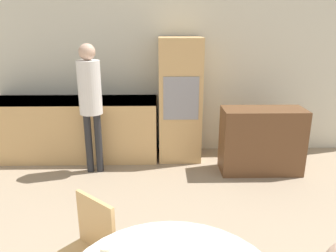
# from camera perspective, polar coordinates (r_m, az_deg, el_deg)

# --- Properties ---
(wall_back) EXTENTS (6.76, 0.05, 2.60)m
(wall_back) POSITION_cam_1_polar(r_m,az_deg,el_deg) (5.05, -0.48, 9.94)
(wall_back) COLOR beige
(wall_back) RESTS_ON ground_plane
(kitchen_counter) EXTENTS (2.39, 0.60, 0.91)m
(kitchen_counter) POSITION_cam_1_polar(r_m,az_deg,el_deg) (5.06, -15.66, -0.37)
(kitchen_counter) COLOR tan
(kitchen_counter) RESTS_ON ground_plane
(oven_unit) EXTENTS (0.61, 0.59, 1.78)m
(oven_unit) POSITION_cam_1_polar(r_m,az_deg,el_deg) (4.80, 2.07, 4.55)
(oven_unit) COLOR tan
(oven_unit) RESTS_ON ground_plane
(sideboard) EXTENTS (1.09, 0.45, 0.89)m
(sideboard) POSITION_cam_1_polar(r_m,az_deg,el_deg) (4.61, 15.97, -2.48)
(sideboard) COLOR brown
(sideboard) RESTS_ON ground_plane
(chair_far_left) EXTENTS (0.56, 0.56, 0.85)m
(chair_far_left) POSITION_cam_1_polar(r_m,az_deg,el_deg) (2.46, -14.12, -20.44)
(chair_far_left) COLOR tan
(chair_far_left) RESTS_ON ground_plane
(person_standing) EXTENTS (0.30, 0.30, 1.73)m
(person_standing) POSITION_cam_1_polar(r_m,az_deg,el_deg) (4.37, -13.42, 5.42)
(person_standing) COLOR #262628
(person_standing) RESTS_ON ground_plane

